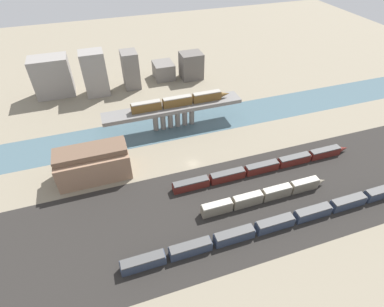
# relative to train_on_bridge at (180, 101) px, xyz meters

# --- Properties ---
(ground_plane) EXTENTS (400.00, 400.00, 0.00)m
(ground_plane) POSITION_rel_train_on_bridge_xyz_m (-3.17, -25.99, -12.26)
(ground_plane) COLOR gray
(railbed_yard) EXTENTS (280.00, 42.00, 0.01)m
(railbed_yard) POSITION_rel_train_on_bridge_xyz_m (-3.17, -49.99, -12.26)
(railbed_yard) COLOR #282623
(railbed_yard) RESTS_ON ground
(river_water) EXTENTS (320.00, 19.61, 0.01)m
(river_water) POSITION_rel_train_on_bridge_xyz_m (-3.17, 0.00, -12.26)
(river_water) COLOR #47606B
(river_water) RESTS_ON ground
(bridge) EXTENTS (59.59, 8.26, 10.34)m
(bridge) POSITION_rel_train_on_bridge_xyz_m (-3.17, 0.00, -3.99)
(bridge) COLOR slate
(bridge) RESTS_ON ground
(train_on_bridge) EXTENTS (43.16, 2.77, 3.93)m
(train_on_bridge) POSITION_rel_train_on_bridge_xyz_m (0.00, 0.00, 0.00)
(train_on_bridge) COLOR brown
(train_on_bridge) RESTS_ON bridge
(train_yard_near) EXTENTS (110.31, 3.08, 3.54)m
(train_yard_near) POSITION_rel_train_on_bridge_xyz_m (19.44, -61.45, -10.52)
(train_yard_near) COLOR #2D384C
(train_yard_near) RESTS_ON ground
(train_yard_mid) EXTENTS (45.77, 2.69, 4.15)m
(train_yard_mid) POSITION_rel_train_on_bridge_xyz_m (13.70, -50.57, -10.23)
(train_yard_mid) COLOR gray
(train_yard_mid) RESTS_ON ground
(train_yard_far) EXTENTS (71.97, 2.94, 3.43)m
(train_yard_far) POSITION_rel_train_on_bridge_xyz_m (21.17, -37.86, -10.58)
(train_yard_far) COLOR #5B1E19
(train_yard_far) RESTS_ON ground
(warehouse_building) EXTENTS (24.85, 12.28, 12.13)m
(warehouse_building) POSITION_rel_train_on_bridge_xyz_m (-38.48, -20.80, -6.49)
(warehouse_building) COLOR #937056
(warehouse_building) RESTS_ON ground
(city_block_far_left) EXTENTS (17.97, 11.31, 19.63)m
(city_block_far_left) POSITION_rel_train_on_bridge_xyz_m (-52.51, 46.74, -2.45)
(city_block_far_left) COLOR gray
(city_block_far_left) RESTS_ON ground
(city_block_left) EXTENTS (11.42, 9.68, 22.13)m
(city_block_left) POSITION_rel_train_on_bridge_xyz_m (-32.08, 41.04, -1.20)
(city_block_left) COLOR gray
(city_block_left) RESTS_ON ground
(city_block_center) EXTENTS (8.05, 10.12, 19.01)m
(city_block_center) POSITION_rel_train_on_bridge_xyz_m (-14.18, 43.25, -2.76)
(city_block_center) COLOR slate
(city_block_center) RESTS_ON ground
(city_block_right) EXTENTS (10.58, 12.32, 8.66)m
(city_block_right) POSITION_rel_train_on_bridge_xyz_m (4.43, 48.23, -7.93)
(city_block_right) COLOR slate
(city_block_right) RESTS_ON ground
(city_block_far_right) EXTENTS (11.75, 10.06, 14.17)m
(city_block_far_right) POSITION_rel_train_on_bridge_xyz_m (19.05, 43.46, -5.18)
(city_block_far_right) COLOR #605B56
(city_block_far_right) RESTS_ON ground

